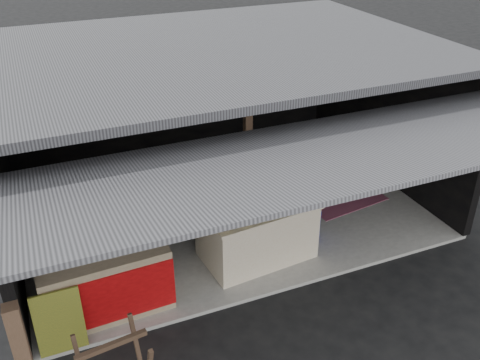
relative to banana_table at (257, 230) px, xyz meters
name	(u,v)px	position (x,y,z in m)	size (l,w,h in m)	color
ground	(280,293)	(-0.02, -0.89, -0.54)	(80.00, 80.00, 0.00)	black
concrete_slab	(219,207)	(-0.02, 1.61, -0.51)	(7.00, 5.00, 0.06)	gray
shophouse	(210,95)	(-0.02, 1.92, 1.56)	(7.40, 7.29, 3.02)	black
banana_table	(257,230)	(0.00, 0.00, 0.00)	(1.81, 1.21, 0.95)	white
banana_pile	(257,198)	(0.00, 0.00, 0.57)	(1.60, 0.96, 0.19)	gold
white_crate	(243,204)	(0.10, 0.77, 0.01)	(0.95, 0.70, 0.99)	white
neighbor_stall	(105,279)	(-2.39, -0.32, 0.05)	(1.73, 0.84, 1.76)	#998466
green_signboard	(59,322)	(-3.06, -0.83, -0.04)	(0.59, 0.04, 0.88)	black
water_barrel	(311,225)	(1.05, 0.12, -0.25)	(0.31, 0.31, 0.46)	#0D0F97
plastic_chair	(310,172)	(1.72, 1.37, -0.02)	(0.43, 0.43, 0.78)	#0A133A
magenta_rug	(341,197)	(2.20, 0.99, -0.47)	(1.50, 1.00, 0.01)	maroon
picture_frames	(167,71)	(-0.18, 4.00, 1.39)	(1.62, 0.04, 0.46)	black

